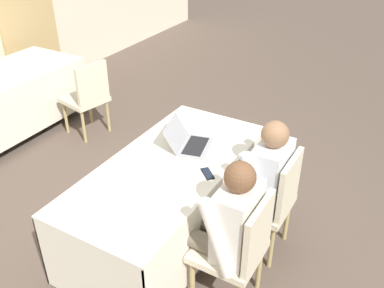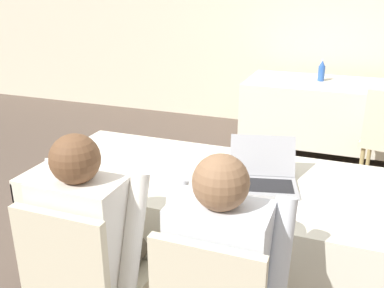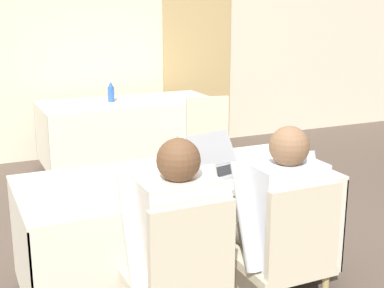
{
  "view_description": "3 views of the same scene",
  "coord_description": "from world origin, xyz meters",
  "px_view_note": "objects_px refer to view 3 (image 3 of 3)",
  "views": [
    {
      "loc": [
        -2.24,
        -1.51,
        2.56
      ],
      "look_at": [
        0.0,
        -0.22,
        0.99
      ],
      "focal_mm": 40.0,
      "sensor_mm": 36.0,
      "label": 1
    },
    {
      "loc": [
        0.67,
        -1.98,
        1.7
      ],
      "look_at": [
        0.0,
        -0.22,
        0.99
      ],
      "focal_mm": 40.0,
      "sensor_mm": 36.0,
      "label": 2
    },
    {
      "loc": [
        -1.18,
        -2.82,
        1.73
      ],
      "look_at": [
        0.0,
        -0.22,
        0.99
      ],
      "focal_mm": 50.0,
      "sensor_mm": 36.0,
      "label": 3
    }
  ],
  "objects_px": {
    "person_checkered_shirt": "(173,238)",
    "person_white_shirt": "(277,218)",
    "chair_near_left": "(182,278)",
    "water_bottle": "(111,92)",
    "chair_far_spare": "(204,136)",
    "cell_phone": "(207,191)",
    "chair_near_right": "(287,254)",
    "laptop": "(224,164)"
  },
  "relations": [
    {
      "from": "person_checkered_shirt",
      "to": "person_white_shirt",
      "type": "distance_m",
      "value": 0.59
    },
    {
      "from": "chair_near_left",
      "to": "person_checkered_shirt",
      "type": "bearing_deg",
      "value": -90.0
    },
    {
      "from": "water_bottle",
      "to": "chair_far_spare",
      "type": "bearing_deg",
      "value": -53.79
    },
    {
      "from": "cell_phone",
      "to": "chair_near_right",
      "type": "xyz_separation_m",
      "value": [
        0.25,
        -0.42,
        -0.24
      ]
    },
    {
      "from": "water_bottle",
      "to": "person_checkered_shirt",
      "type": "height_order",
      "value": "person_checkered_shirt"
    },
    {
      "from": "cell_phone",
      "to": "person_checkered_shirt",
      "type": "distance_m",
      "value": 0.47
    },
    {
      "from": "water_bottle",
      "to": "chair_near_right",
      "type": "relative_size",
      "value": 0.25
    },
    {
      "from": "water_bottle",
      "to": "person_checkered_shirt",
      "type": "relative_size",
      "value": 0.2
    },
    {
      "from": "chair_near_left",
      "to": "water_bottle",
      "type": "bearing_deg",
      "value": -100.93
    },
    {
      "from": "water_bottle",
      "to": "person_checkered_shirt",
      "type": "distance_m",
      "value": 3.38
    },
    {
      "from": "chair_near_left",
      "to": "person_white_shirt",
      "type": "xyz_separation_m",
      "value": [
        0.59,
        0.1,
        0.16
      ]
    },
    {
      "from": "chair_near_right",
      "to": "chair_far_spare",
      "type": "distance_m",
      "value": 2.61
    },
    {
      "from": "water_bottle",
      "to": "chair_near_right",
      "type": "height_order",
      "value": "water_bottle"
    },
    {
      "from": "chair_near_left",
      "to": "person_white_shirt",
      "type": "relative_size",
      "value": 0.78
    },
    {
      "from": "person_checkered_shirt",
      "to": "person_white_shirt",
      "type": "relative_size",
      "value": 1.0
    },
    {
      "from": "water_bottle",
      "to": "person_white_shirt",
      "type": "relative_size",
      "value": 0.2
    },
    {
      "from": "laptop",
      "to": "chair_near_left",
      "type": "bearing_deg",
      "value": -143.4
    },
    {
      "from": "laptop",
      "to": "cell_phone",
      "type": "distance_m",
      "value": 0.41
    },
    {
      "from": "cell_phone",
      "to": "chair_far_spare",
      "type": "relative_size",
      "value": 0.17
    },
    {
      "from": "water_bottle",
      "to": "chair_near_left",
      "type": "bearing_deg",
      "value": -100.93
    },
    {
      "from": "chair_near_right",
      "to": "chair_far_spare",
      "type": "bearing_deg",
      "value": -106.37
    },
    {
      "from": "chair_near_left",
      "to": "chair_far_spare",
      "type": "relative_size",
      "value": 1.0
    },
    {
      "from": "laptop",
      "to": "cell_phone",
      "type": "bearing_deg",
      "value": -144.53
    },
    {
      "from": "water_bottle",
      "to": "person_white_shirt",
      "type": "bearing_deg",
      "value": -91.22
    },
    {
      "from": "chair_far_spare",
      "to": "person_white_shirt",
      "type": "height_order",
      "value": "person_white_shirt"
    },
    {
      "from": "chair_far_spare",
      "to": "person_white_shirt",
      "type": "distance_m",
      "value": 2.51
    },
    {
      "from": "chair_far_spare",
      "to": "chair_near_right",
      "type": "bearing_deg",
      "value": 85.02
    },
    {
      "from": "laptop",
      "to": "chair_near_left",
      "type": "relative_size",
      "value": 0.45
    },
    {
      "from": "chair_near_left",
      "to": "chair_far_spare",
      "type": "xyz_separation_m",
      "value": [
        1.32,
        2.5,
        0.0
      ]
    },
    {
      "from": "chair_near_left",
      "to": "chair_near_right",
      "type": "bearing_deg",
      "value": -180.0
    },
    {
      "from": "laptop",
      "to": "person_white_shirt",
      "type": "relative_size",
      "value": 0.35
    },
    {
      "from": "chair_far_spare",
      "to": "chair_near_left",
      "type": "bearing_deg",
      "value": 73.52
    },
    {
      "from": "water_bottle",
      "to": "chair_near_right",
      "type": "bearing_deg",
      "value": -91.19
    },
    {
      "from": "person_white_shirt",
      "to": "chair_near_right",
      "type": "bearing_deg",
      "value": 90.0
    },
    {
      "from": "chair_near_left",
      "to": "chair_near_right",
      "type": "xyz_separation_m",
      "value": [
        0.59,
        0.0,
        0.0
      ]
    },
    {
      "from": "chair_far_spare",
      "to": "person_checkered_shirt",
      "type": "height_order",
      "value": "person_checkered_shirt"
    },
    {
      "from": "chair_far_spare",
      "to": "person_checkered_shirt",
      "type": "bearing_deg",
      "value": 72.51
    },
    {
      "from": "person_checkered_shirt",
      "to": "chair_far_spare",
      "type": "bearing_deg",
      "value": -118.88
    },
    {
      "from": "chair_near_right",
      "to": "person_white_shirt",
      "type": "xyz_separation_m",
      "value": [
        0.0,
        0.1,
        0.16
      ]
    },
    {
      "from": "chair_near_left",
      "to": "person_white_shirt",
      "type": "height_order",
      "value": "person_white_shirt"
    },
    {
      "from": "cell_phone",
      "to": "chair_near_left",
      "type": "relative_size",
      "value": 0.17
    },
    {
      "from": "cell_phone",
      "to": "water_bottle",
      "type": "xyz_separation_m",
      "value": [
        0.32,
        2.99,
        0.1
      ]
    }
  ]
}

